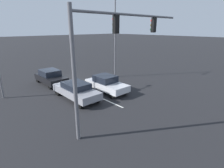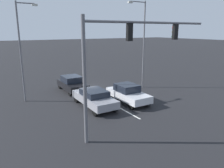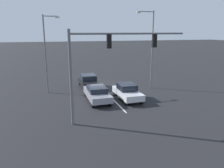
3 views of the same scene
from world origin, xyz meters
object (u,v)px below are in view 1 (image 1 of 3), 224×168
car_black_midlane_second (51,77)px  traffic_signal_gantry (112,43)px  car_gray_midlane_front (76,90)px  street_lamp_left_shoulder (114,34)px  car_silver_leftlane_front (106,84)px

car_black_midlane_second → traffic_signal_gantry: bearing=86.4°
car_gray_midlane_front → traffic_signal_gantry: 6.49m
car_black_midlane_second → street_lamp_left_shoulder: 8.40m
car_gray_midlane_front → car_black_midlane_second: size_ratio=1.12×
traffic_signal_gantry → street_lamp_left_shoulder: (-7.39, -7.76, 0.11)m
car_gray_midlane_front → car_silver_leftlane_front: bearing=172.4°
car_black_midlane_second → street_lamp_left_shoulder: bearing=159.1°
car_black_midlane_second → traffic_signal_gantry: 11.17m
car_silver_leftlane_front → street_lamp_left_shoulder: bearing=-140.8°
car_gray_midlane_front → traffic_signal_gantry: (0.44, 4.93, 4.20)m
car_gray_midlane_front → car_black_midlane_second: bearing=-92.1°
street_lamp_left_shoulder → car_gray_midlane_front: bearing=22.1°
traffic_signal_gantry → street_lamp_left_shoulder: size_ratio=0.99×
car_silver_leftlane_front → car_black_midlane_second: 6.44m
car_gray_midlane_front → traffic_signal_gantry: size_ratio=0.54×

